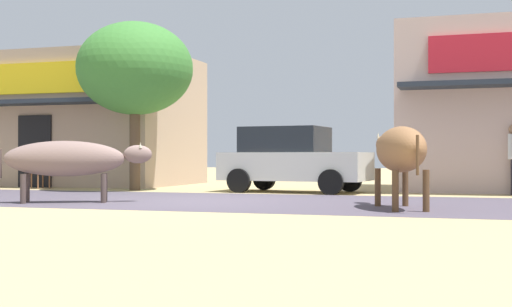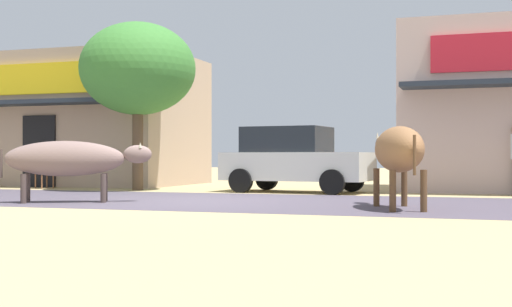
% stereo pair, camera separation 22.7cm
% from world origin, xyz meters
% --- Properties ---
extents(ground, '(80.00, 80.00, 0.00)m').
position_xyz_m(ground, '(0.00, 0.00, 0.00)').
color(ground, tan).
extents(asphalt_road, '(72.00, 5.46, 0.00)m').
position_xyz_m(asphalt_road, '(0.00, 0.00, 0.00)').
color(asphalt_road, '#504854').
rests_on(asphalt_road, ground).
extents(storefront_left_cafe, '(7.08, 5.60, 4.07)m').
position_xyz_m(storefront_left_cafe, '(-6.84, 6.57, 2.04)').
color(storefront_left_cafe, tan).
rests_on(storefront_left_cafe, ground).
extents(roadside_tree, '(3.08, 3.08, 4.47)m').
position_xyz_m(roadside_tree, '(-3.20, 3.45, 3.22)').
color(roadside_tree, brown).
rests_on(roadside_tree, ground).
extents(parked_hatchback_car, '(3.79, 2.11, 1.64)m').
position_xyz_m(parked_hatchback_car, '(1.02, 3.79, 0.84)').
color(parked_hatchback_car, silver).
rests_on(parked_hatchback_car, ground).
extents(cow_near_brown, '(2.73, 1.71, 1.20)m').
position_xyz_m(cow_near_brown, '(-2.16, -1.35, 0.85)').
color(cow_near_brown, '#816760').
rests_on(cow_near_brown, ground).
extents(cow_far_dark, '(1.35, 2.54, 1.41)m').
position_xyz_m(cow_far_dark, '(4.16, -1.04, 1.01)').
color(cow_far_dark, '#93643E').
rests_on(cow_far_dark, ground).
extents(cafe_chair_by_doorway, '(0.59, 0.59, 0.92)m').
position_xyz_m(cafe_chair_by_doorway, '(-6.21, 3.47, 0.51)').
color(cafe_chair_by_doorway, brown).
rests_on(cafe_chair_by_doorway, ground).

